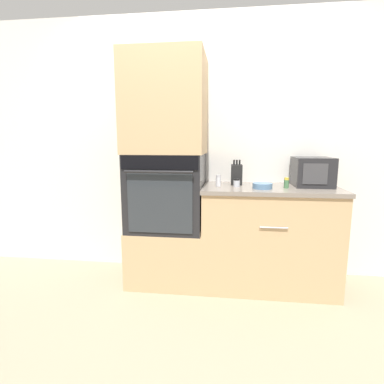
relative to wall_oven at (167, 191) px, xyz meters
name	(u,v)px	position (x,y,z in m)	size (l,w,h in m)	color
ground_plane	(201,296)	(0.34, -0.30, -0.85)	(12.00, 12.00, 0.00)	gray
wall_back	(208,147)	(0.34, 0.33, 0.40)	(8.00, 0.05, 2.50)	silver
oven_cabinet_base	(168,253)	(0.00, 0.00, -0.60)	(0.69, 0.60, 0.51)	tan
wall_oven	(167,191)	(0.00, 0.00, 0.00)	(0.66, 0.64, 0.69)	black
oven_cabinet_upper	(166,105)	(0.00, 0.00, 0.77)	(0.69, 0.60, 0.85)	tan
counter_unit	(268,237)	(0.92, 0.00, -0.40)	(1.18, 0.63, 0.91)	tan
microwave	(312,172)	(1.29, 0.09, 0.19)	(0.32, 0.35, 0.25)	#232326
knife_block	(237,174)	(0.63, 0.12, 0.15)	(0.10, 0.16, 0.23)	black
bowl	(262,186)	(0.84, -0.11, 0.08)	(0.16, 0.16, 0.05)	#517599
condiment_jar_near	(286,183)	(1.05, -0.06, 0.10)	(0.04, 0.04, 0.09)	#427047
condiment_jar_mid	(218,181)	(0.47, -0.02, 0.11)	(0.04, 0.04, 0.10)	silver
condiment_jar_far	(237,183)	(0.63, -0.03, 0.09)	(0.06, 0.06, 0.07)	silver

